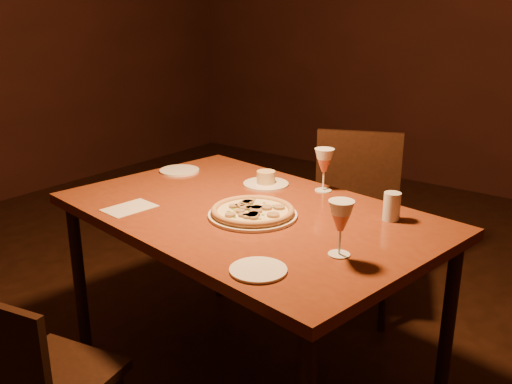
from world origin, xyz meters
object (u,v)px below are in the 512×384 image
Objects in this scene: dining_table at (248,226)px; pizza_plate at (253,212)px; chair_near at (36,381)px; chair_far at (354,212)px.

dining_table is 0.12m from pizza_plate.
chair_near is 0.83× the size of chair_far.
chair_far reaches higher than chair_near.
chair_far reaches higher than pizza_plate.
dining_table is 1.73× the size of chair_far.
dining_table is at bearing 67.30° from chair_near.
chair_far is at bearing 92.79° from pizza_plate.
chair_near is at bearing -92.44° from dining_table.
chair_far reaches higher than dining_table.
dining_table is at bearing 140.90° from pizza_plate.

